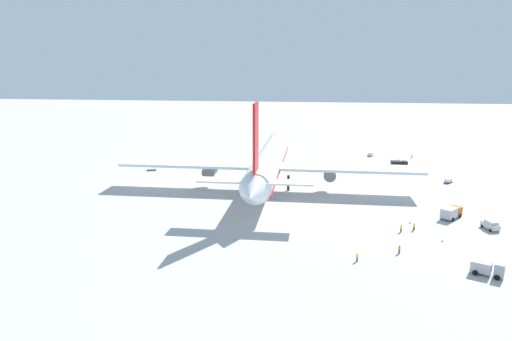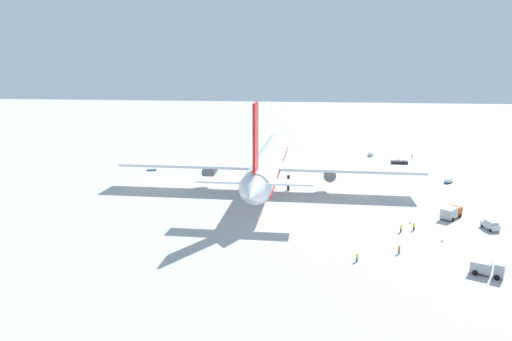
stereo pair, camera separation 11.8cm
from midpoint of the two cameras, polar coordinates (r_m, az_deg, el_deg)
The scene contains 19 objects.
ground_plane at distance 130.78m, azimuth 1.64°, elevation -2.05°, with size 600.00×600.00×0.00m, color #B2B2AD.
airliner at distance 127.74m, azimuth 1.59°, elevation 1.13°, with size 75.61×82.25×26.12m.
service_truck_0 at distance 86.46m, azimuth 26.69°, elevation -10.63°, with size 4.32×5.56×2.55m.
service_truck_1 at distance 113.12m, azimuth 22.93°, elevation -4.76°, with size 6.35×5.82×2.62m.
service_truck_2 at distance 160.54m, azimuth 17.21°, elevation 0.75°, with size 2.89×5.29×2.57m.
service_van at distance 109.33m, azimuth 26.96°, elevation -6.00°, with size 4.39×3.05×1.97m.
baggage_cart_0 at distance 154.50m, azimuth -12.80°, elevation 0.09°, with size 2.37×3.54×0.40m.
baggage_cart_1 at distance 146.11m, azimuth 22.63°, elevation -1.17°, with size 3.09×2.83×1.26m.
baggage_cart_2 at distance 179.13m, azimuth 13.92°, elevation 1.95°, with size 2.95×2.37×1.41m.
ground_worker_0 at distance 84.58m, azimuth 12.35°, elevation -10.41°, with size 0.54×0.54×1.60m.
ground_worker_1 at distance 100.67m, azimuth 17.45°, elevation -6.83°, with size 0.41×0.41×1.68m.
ground_worker_2 at distance 102.61m, azimuth 18.91°, elevation -6.56°, with size 0.51×0.51×1.69m.
ground_worker_3 at distance 180.08m, azimuth 18.69°, elevation 1.75°, with size 0.54×0.54×1.76m.
ground_worker_4 at distance 89.80m, azimuth 17.25°, elevation -9.28°, with size 0.54×0.54×1.62m.
ground_worker_5 at distance 168.28m, azimuth 17.11°, elevation 1.09°, with size 0.54×0.54×1.72m.
traffic_cone_0 at distance 98.34m, azimuth 21.99°, elevation -8.03°, with size 0.36×0.36×0.55m, color orange.
traffic_cone_1 at distance 168.90m, azimuth -2.29°, elevation 1.50°, with size 0.36×0.36×0.55m, color orange.
traffic_cone_2 at distance 173.46m, azimuth 16.31°, elevation 1.29°, with size 0.36×0.36×0.55m, color orange.
traffic_cone_3 at distance 106.70m, azimuth 18.46°, elevation -6.10°, with size 0.36×0.36×0.55m, color orange.
Camera 1 is at (-125.67, -12.33, 34.04)m, focal length 32.38 mm.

